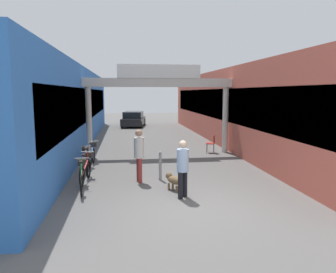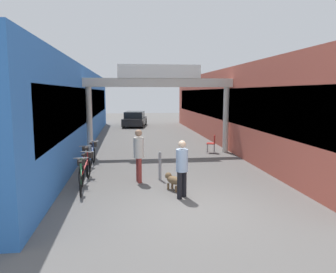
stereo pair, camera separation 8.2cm
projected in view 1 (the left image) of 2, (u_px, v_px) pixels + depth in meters
name	position (u px, v px, depth m)	size (l,w,h in m)	color
ground_plane	(190.00, 208.00, 8.57)	(80.00, 80.00, 0.00)	#605E5B
storefront_left	(63.00, 108.00, 18.43)	(3.00, 26.00, 4.27)	blue
storefront_right	(237.00, 107.00, 19.75)	(3.00, 26.00, 4.27)	#B25142
arcade_sign_gateway	(159.00, 91.00, 15.75)	(7.40, 0.47, 4.31)	beige
pedestrian_with_dog	(183.00, 165.00, 9.24)	(0.48, 0.48, 1.66)	black
pedestrian_companion	(139.00, 152.00, 10.89)	(0.39, 0.40, 1.78)	#99332D
dog_on_leash	(174.00, 180.00, 10.07)	(0.57, 0.72, 0.52)	brown
bicycle_green_nearest	(82.00, 177.00, 9.96)	(0.46, 1.69, 0.98)	black
bicycle_red_second	(86.00, 169.00, 11.06)	(0.46, 1.69, 0.98)	black
bicycle_silver_third	(86.00, 161.00, 12.26)	(0.47, 1.67, 0.98)	black
bicycle_blue_farthest	(92.00, 155.00, 13.50)	(0.46, 1.69, 0.98)	black
bollard_post_metal	(160.00, 166.00, 11.22)	(0.10, 0.10, 1.00)	gray
cafe_chair_red_nearer	(212.00, 142.00, 16.32)	(0.51, 0.51, 0.89)	gray
parked_car_black	(134.00, 119.00, 29.06)	(2.35, 4.22, 1.33)	black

